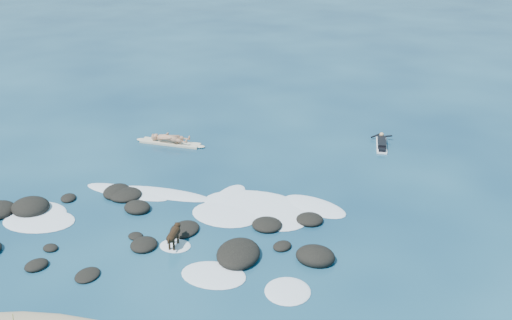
% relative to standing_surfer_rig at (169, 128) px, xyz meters
% --- Properties ---
extents(ground, '(160.00, 160.00, 0.00)m').
position_rel_standing_surfer_rig_xyz_m(ground, '(3.59, -6.58, -0.81)').
color(ground, '#0A2642').
rests_on(ground, ground).
extents(reef_rocks, '(13.71, 6.59, 0.63)m').
position_rel_standing_surfer_rig_xyz_m(reef_rocks, '(2.28, -7.74, -0.70)').
color(reef_rocks, black).
rests_on(reef_rocks, ground).
extents(breaking_foam, '(12.51, 7.54, 0.12)m').
position_rel_standing_surfer_rig_xyz_m(breaking_foam, '(4.10, -6.11, -0.80)').
color(breaking_foam, white).
rests_on(breaking_foam, ground).
extents(standing_surfer_rig, '(3.62, 0.72, 2.06)m').
position_rel_standing_surfer_rig_xyz_m(standing_surfer_rig, '(0.00, 0.00, 0.00)').
color(standing_surfer_rig, beige).
rests_on(standing_surfer_rig, ground).
extents(paddling_surfer_rig, '(1.06, 2.38, 0.41)m').
position_rel_standing_surfer_rig_xyz_m(paddling_surfer_rig, '(9.93, 2.79, -0.67)').
color(paddling_surfer_rig, white).
rests_on(paddling_surfer_rig, ground).
extents(dog, '(0.37, 1.20, 0.76)m').
position_rel_standing_surfer_rig_xyz_m(dog, '(4.06, -8.45, -0.31)').
color(dog, black).
rests_on(dog, ground).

